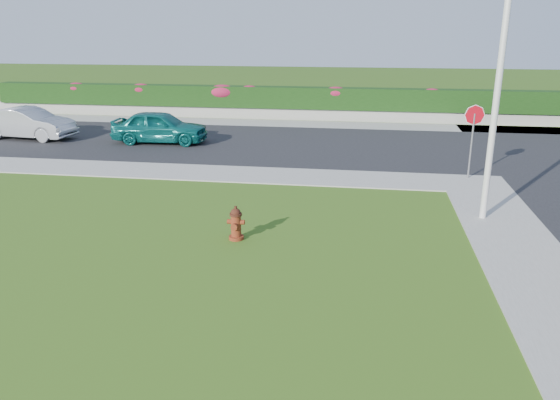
% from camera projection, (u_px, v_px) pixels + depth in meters
% --- Properties ---
extents(ground, '(120.00, 120.00, 0.00)m').
position_uv_depth(ground, '(159.00, 306.00, 9.70)').
color(ground, black).
rests_on(ground, ground).
extents(street_far, '(26.00, 8.00, 0.04)m').
position_uv_depth(street_far, '(166.00, 141.00, 23.60)').
color(street_far, black).
rests_on(street_far, ground).
extents(sidewalk_far, '(24.00, 2.00, 0.04)m').
position_uv_depth(sidewalk_far, '(88.00, 168.00, 19.04)').
color(sidewalk_far, gray).
rests_on(sidewalk_far, ground).
extents(curb_corner, '(2.00, 2.00, 0.04)m').
position_uv_depth(curb_corner, '(475.00, 184.00, 17.14)').
color(curb_corner, gray).
rests_on(curb_corner, ground).
extents(sidewalk_beyond, '(34.00, 2.00, 0.04)m').
position_uv_depth(sidewalk_beyond, '(276.00, 124.00, 27.72)').
color(sidewalk_beyond, gray).
rests_on(sidewalk_beyond, ground).
extents(retaining_wall, '(34.00, 0.40, 0.60)m').
position_uv_depth(retaining_wall, '(280.00, 114.00, 29.05)').
color(retaining_wall, gray).
rests_on(retaining_wall, ground).
extents(hedge, '(32.00, 0.90, 1.10)m').
position_uv_depth(hedge, '(280.00, 97.00, 28.89)').
color(hedge, black).
rests_on(hedge, retaining_wall).
extents(fire_hydrant, '(0.41, 0.39, 0.81)m').
position_uv_depth(fire_hydrant, '(236.00, 224.00, 12.62)').
color(fire_hydrant, '#500F0C').
rests_on(fire_hydrant, ground).
extents(sedan_teal, '(4.03, 1.75, 1.35)m').
position_uv_depth(sedan_teal, '(160.00, 127.00, 22.90)').
color(sedan_teal, '#0B5855').
rests_on(sedan_teal, street_far).
extents(sedan_silver, '(4.20, 1.85, 1.34)m').
position_uv_depth(sedan_silver, '(28.00, 123.00, 23.75)').
color(sedan_silver, '#9FA2A6').
rests_on(sedan_silver, street_far).
extents(utility_pole, '(0.16, 0.16, 5.46)m').
position_uv_depth(utility_pole, '(495.00, 113.00, 13.24)').
color(utility_pole, silver).
rests_on(utility_pole, ground).
extents(stop_sign, '(0.65, 0.14, 2.41)m').
position_uv_depth(stop_sign, '(474.00, 125.00, 17.25)').
color(stop_sign, slate).
rests_on(stop_sign, ground).
extents(flower_clump_a, '(1.16, 0.75, 0.58)m').
position_uv_depth(flower_clump_a, '(77.00, 88.00, 30.38)').
color(flower_clump_a, '#A91D4E').
rests_on(flower_clump_a, hedge).
extents(flower_clump_b, '(1.19, 0.77, 0.60)m').
position_uv_depth(flower_clump_b, '(141.00, 89.00, 29.82)').
color(flower_clump_b, '#A91D4E').
rests_on(flower_clump_b, hedge).
extents(flower_clump_c, '(1.51, 0.97, 0.75)m').
position_uv_depth(flower_clump_c, '(222.00, 92.00, 29.17)').
color(flower_clump_c, '#A91D4E').
rests_on(flower_clump_c, hedge).
extents(flower_clump_d, '(1.07, 0.69, 0.54)m').
position_uv_depth(flower_clump_d, '(249.00, 91.00, 28.93)').
color(flower_clump_d, '#A91D4E').
rests_on(flower_clump_d, hedge).
extents(flower_clump_e, '(1.22, 0.78, 0.61)m').
position_uv_depth(flower_clump_e, '(336.00, 93.00, 28.27)').
color(flower_clump_e, '#A91D4E').
rests_on(flower_clump_e, hedge).
extents(flower_clump_f, '(1.03, 0.66, 0.51)m').
position_uv_depth(flower_clump_f, '(432.00, 94.00, 27.55)').
color(flower_clump_f, '#A91D4E').
rests_on(flower_clump_f, hedge).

